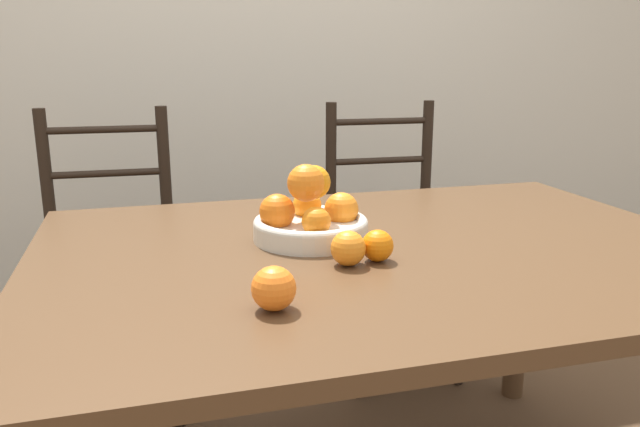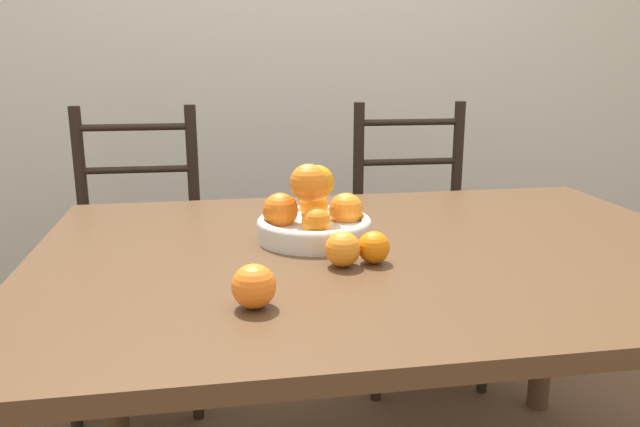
% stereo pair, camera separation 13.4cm
% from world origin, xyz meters
% --- Properties ---
extents(wall_back, '(8.00, 0.06, 2.60)m').
position_xyz_m(wall_back, '(0.00, 1.54, 1.30)').
color(wall_back, beige).
rests_on(wall_back, ground_plane).
extents(dining_table, '(1.51, 1.07, 0.73)m').
position_xyz_m(dining_table, '(0.00, 0.00, 0.64)').
color(dining_table, '#4C331E').
rests_on(dining_table, ground_plane).
extents(fruit_bowl, '(0.26, 0.26, 0.18)m').
position_xyz_m(fruit_bowl, '(-0.14, 0.09, 0.79)').
color(fruit_bowl, beige).
rests_on(fruit_bowl, dining_table).
extents(orange_loose_0, '(0.07, 0.07, 0.07)m').
position_xyz_m(orange_loose_0, '(-0.05, -0.10, 0.77)').
color(orange_loose_0, orange).
rests_on(orange_loose_0, dining_table).
extents(orange_loose_1, '(0.08, 0.08, 0.08)m').
position_xyz_m(orange_loose_1, '(-0.30, -0.29, 0.77)').
color(orange_loose_1, orange).
rests_on(orange_loose_1, dining_table).
extents(orange_loose_2, '(0.07, 0.07, 0.07)m').
position_xyz_m(orange_loose_2, '(-0.12, -0.11, 0.77)').
color(orange_loose_2, orange).
rests_on(orange_loose_2, dining_table).
extents(chair_left, '(0.43, 0.41, 0.98)m').
position_xyz_m(chair_left, '(-0.63, 0.80, 0.47)').
color(chair_left, black).
rests_on(chair_left, ground_plane).
extents(chair_right, '(0.43, 0.41, 0.98)m').
position_xyz_m(chair_right, '(0.35, 0.80, 0.47)').
color(chair_right, black).
rests_on(chair_right, ground_plane).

